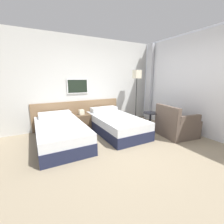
{
  "coord_description": "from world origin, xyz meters",
  "views": [
    {
      "loc": [
        -1.72,
        -2.27,
        1.49
      ],
      "look_at": [
        0.13,
        1.17,
        0.61
      ],
      "focal_mm": 24.0,
      "sensor_mm": 36.0,
      "label": 1
    }
  ],
  "objects_px": {
    "bed_near_door": "(60,133)",
    "floor_lamp": "(137,79)",
    "nightstand": "(82,121)",
    "side_table": "(150,118)",
    "armchair": "(176,125)",
    "bed_near_window": "(115,124)"
  },
  "relations": [
    {
      "from": "bed_near_door",
      "to": "armchair",
      "type": "xyz_separation_m",
      "value": [
        2.76,
        -1.01,
        0.04
      ]
    },
    {
      "from": "side_table",
      "to": "bed_near_door",
      "type": "bearing_deg",
      "value": 170.24
    },
    {
      "from": "floor_lamp",
      "to": "side_table",
      "type": "distance_m",
      "value": 1.46
    },
    {
      "from": "bed_near_door",
      "to": "armchair",
      "type": "relative_size",
      "value": 2.2
    },
    {
      "from": "bed_near_door",
      "to": "floor_lamp",
      "type": "distance_m",
      "value": 2.94
    },
    {
      "from": "armchair",
      "to": "floor_lamp",
      "type": "bearing_deg",
      "value": 12.4
    },
    {
      "from": "nightstand",
      "to": "floor_lamp",
      "type": "relative_size",
      "value": 0.33
    },
    {
      "from": "bed_near_window",
      "to": "floor_lamp",
      "type": "height_order",
      "value": "floor_lamp"
    },
    {
      "from": "bed_near_door",
      "to": "floor_lamp",
      "type": "xyz_separation_m",
      "value": [
        2.62,
        0.55,
        1.21
      ]
    },
    {
      "from": "bed_near_window",
      "to": "armchair",
      "type": "xyz_separation_m",
      "value": [
        1.27,
        -1.01,
        0.04
      ]
    },
    {
      "from": "bed_near_door",
      "to": "floor_lamp",
      "type": "bearing_deg",
      "value": 11.95
    },
    {
      "from": "bed_near_door",
      "to": "bed_near_window",
      "type": "bearing_deg",
      "value": 0.0
    },
    {
      "from": "bed_near_door",
      "to": "side_table",
      "type": "bearing_deg",
      "value": -9.76
    },
    {
      "from": "side_table",
      "to": "armchair",
      "type": "distance_m",
      "value": 0.7
    },
    {
      "from": "bed_near_door",
      "to": "side_table",
      "type": "relative_size",
      "value": 3.63
    },
    {
      "from": "floor_lamp",
      "to": "bed_near_door",
      "type": "bearing_deg",
      "value": -168.05
    },
    {
      "from": "bed_near_window",
      "to": "floor_lamp",
      "type": "bearing_deg",
      "value": 26.11
    },
    {
      "from": "bed_near_window",
      "to": "side_table",
      "type": "xyz_separation_m",
      "value": [
        0.91,
        -0.41,
        0.14
      ]
    },
    {
      "from": "nightstand",
      "to": "side_table",
      "type": "bearing_deg",
      "value": -34.35
    },
    {
      "from": "bed_near_door",
      "to": "armchair",
      "type": "height_order",
      "value": "armchair"
    },
    {
      "from": "bed_near_window",
      "to": "floor_lamp",
      "type": "xyz_separation_m",
      "value": [
        1.13,
        0.55,
        1.21
      ]
    },
    {
      "from": "side_table",
      "to": "floor_lamp",
      "type": "bearing_deg",
      "value": 77.33
    }
  ]
}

